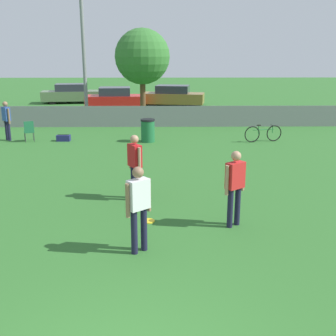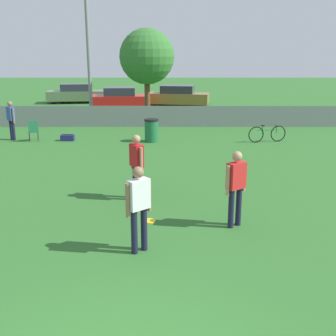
% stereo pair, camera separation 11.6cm
% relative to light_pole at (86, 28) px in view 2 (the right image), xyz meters
% --- Properties ---
extents(fence_backline, '(25.83, 0.07, 1.21)m').
position_rel_light_pole_xyz_m(fence_backline, '(3.75, -1.92, -4.49)').
color(fence_backline, gray).
rests_on(fence_backline, ground_plane).
extents(light_pole, '(0.90, 0.36, 8.56)m').
position_rel_light_pole_xyz_m(light_pole, '(0.00, 0.00, 0.00)').
color(light_pole, gray).
rests_on(light_pole, ground_plane).
extents(tree_near_pole, '(3.13, 3.13, 5.13)m').
position_rel_light_pole_xyz_m(tree_near_pole, '(3.16, 0.74, -1.50)').
color(tree_near_pole, brown).
rests_on(tree_near_pole, ground_plane).
extents(player_defender_red, '(0.49, 0.44, 1.76)m').
position_rel_light_pole_xyz_m(player_defender_red, '(5.88, -14.99, -4.00)').
color(player_defender_red, '#191933').
rests_on(player_defender_red, ground_plane).
extents(player_thrower_red, '(0.41, 0.52, 1.76)m').
position_rel_light_pole_xyz_m(player_thrower_red, '(3.53, -13.13, -4.00)').
color(player_thrower_red, '#191933').
rests_on(player_thrower_red, ground_plane).
extents(player_receiver_white, '(0.48, 0.45, 1.76)m').
position_rel_light_pole_xyz_m(player_receiver_white, '(3.79, -16.24, -4.00)').
color(player_receiver_white, '#191933').
rests_on(player_receiver_white, ground_plane).
extents(spectator_in_blue, '(0.45, 0.45, 1.74)m').
position_rel_light_pole_xyz_m(spectator_in_blue, '(-2.62, -5.31, -4.03)').
color(spectator_in_blue, '#191933').
rests_on(spectator_in_blue, ground_plane).
extents(frisbee_disc, '(0.30, 0.30, 0.03)m').
position_rel_light_pole_xyz_m(frisbee_disc, '(3.93, -14.71, -5.03)').
color(frisbee_disc, yellow).
rests_on(frisbee_disc, ground_plane).
extents(folding_chair_sideline, '(0.54, 0.54, 0.92)m').
position_rel_light_pole_xyz_m(folding_chair_sideline, '(-1.58, -5.60, -4.52)').
color(folding_chair_sideline, '#333338').
rests_on(folding_chair_sideline, ground_plane).
extents(bicycle_sideline, '(1.72, 0.53, 0.76)m').
position_rel_light_pole_xyz_m(bicycle_sideline, '(8.72, -5.77, -4.67)').
color(bicycle_sideline, black).
rests_on(bicycle_sideline, ground_plane).
extents(trash_bin, '(0.63, 0.63, 1.00)m').
position_rel_light_pole_xyz_m(trash_bin, '(3.64, -5.69, -4.54)').
color(trash_bin, '#1E6638').
rests_on(trash_bin, ground_plane).
extents(gear_bag_sideline, '(0.58, 0.32, 0.29)m').
position_rel_light_pole_xyz_m(gear_bag_sideline, '(-0.12, -5.47, -4.91)').
color(gear_bag_sideline, navy).
rests_on(gear_bag_sideline, ground_plane).
extents(parked_car_olive, '(4.65, 2.27, 1.45)m').
position_rel_light_pole_xyz_m(parked_car_olive, '(-2.63, 8.69, -4.34)').
color(parked_car_olive, black).
rests_on(parked_car_olive, ground_plane).
extents(parked_car_red, '(4.11, 2.11, 1.47)m').
position_rel_light_pole_xyz_m(parked_car_red, '(1.05, 5.19, -4.34)').
color(parked_car_red, black).
rests_on(parked_car_red, ground_plane).
extents(parked_car_tan, '(4.70, 2.51, 1.48)m').
position_rel_light_pole_xyz_m(parked_car_tan, '(5.06, 6.76, -4.33)').
color(parked_car_tan, black).
rests_on(parked_car_tan, ground_plane).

